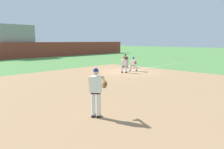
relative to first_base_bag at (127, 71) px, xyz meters
The scene contains 11 objects.
ground_plane 0.04m from the first_base_bag, ahead, with size 160.00×160.00×0.00m, color #518942.
infield_dirt_patch 6.25m from the first_base_bag, 145.78° to the right, with size 18.00×18.00×0.01m, color #A87F56.
foul_line_stripe 5.47m from the first_base_bag, ahead, with size 10.94×0.10×0.00m, color white.
first_base_bag is the anchor object (origin of this frame).
baseball 3.90m from the first_base_bag, 138.03° to the right, with size 0.07×0.07×0.07m, color white.
pitcher 12.50m from the first_base_bag, 145.71° to the right, with size 0.85×0.57×1.86m.
first_baseman 0.96m from the first_base_bag, 28.05° to the right, with size 0.81×1.04×1.34m.
baserunner 1.15m from the first_base_bag, 156.89° to the right, with size 0.59×0.67×1.46m.
umpire 3.06m from the first_base_bag, 42.45° to the left, with size 0.65×0.68×1.46m.
outfield_wall 22.04m from the first_base_bag, 90.00° to the left, with size 48.00×0.50×2.60m.
stadium_seating_block 25.47m from the first_base_bag, 90.00° to the left, with size 5.90×5.05×5.45m.
Camera 1 is at (-15.62, -12.82, 2.83)m, focal length 35.00 mm.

